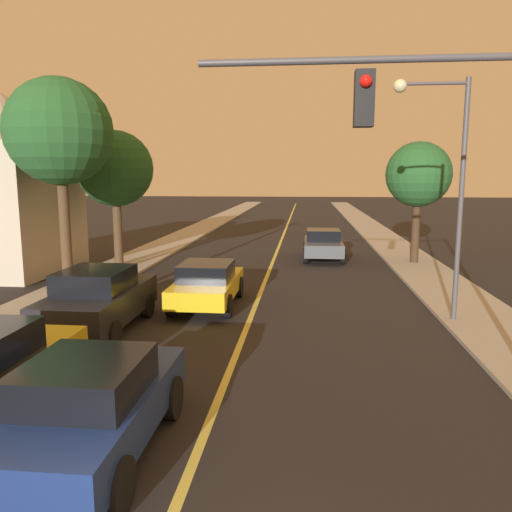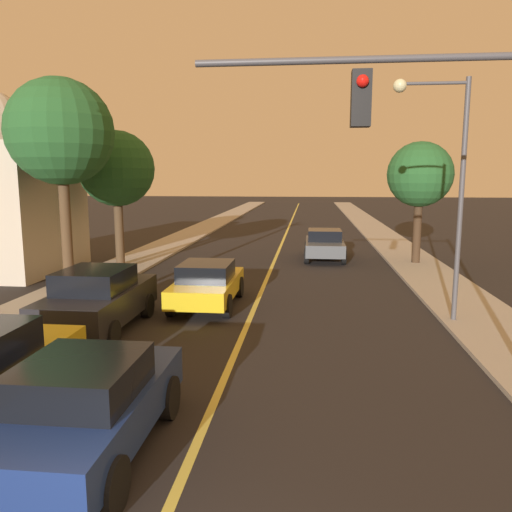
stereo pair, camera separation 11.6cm
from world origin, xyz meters
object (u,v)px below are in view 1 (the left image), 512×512
Objects in this scene: car_near_lane_second at (207,283)px; car_far_oncoming at (323,244)px; car_near_lane_front at (90,406)px; traffic_signal_mast at (477,162)px; tree_right_near at (418,175)px; streetlamp_right at (444,166)px; tree_left_far at (59,133)px; tree_left_near at (115,169)px; car_outer_lane_second at (99,299)px.

car_near_lane_second is 10.36m from car_far_oncoming.
car_near_lane_second is (0.00, 8.74, -0.05)m from car_near_lane_front.
car_near_lane_second is 0.67× the size of traffic_signal_mast.
traffic_signal_mast is at bearing 18.86° from car_near_lane_front.
traffic_signal_mast is 1.11× the size of tree_right_near.
car_far_oncoming is 0.62× the size of streetlamp_right.
car_far_oncoming is 0.55× the size of tree_left_far.
tree_left_near is at bearing 109.55° from car_near_lane_front.
streetlamp_right is 0.88× the size of tree_left_far.
car_near_lane_front is 0.98× the size of car_far_oncoming.
car_far_oncoming is 0.66× the size of traffic_signal_mast.
car_far_oncoming is at bearing 62.76° from car_outer_lane_second.
tree_left_near is (-11.26, 13.18, 0.07)m from traffic_signal_mast.
car_outer_lane_second is at bearing -169.54° from streetlamp_right.
tree_right_near is at bearing 166.32° from car_far_oncoming.
tree_left_near is (-5.39, 6.44, 3.69)m from car_near_lane_second.
traffic_signal_mast is at bearing -49.50° from tree_left_near.
traffic_signal_mast is at bearing 96.61° from car_far_oncoming.
car_outer_lane_second is 9.79m from traffic_signal_mast.
tree_left_near is at bearing 130.50° from traffic_signal_mast.
traffic_signal_mast is (1.89, -16.30, 3.58)m from car_far_oncoming.
streetlamp_right is (6.83, 7.62, 3.62)m from car_near_lane_front.
traffic_signal_mast is at bearing -99.68° from streetlamp_right.
streetlamp_right is 13.03m from tree_left_far.
traffic_signal_mast is at bearing -48.96° from car_near_lane_second.
tree_right_near reaches higher than car_near_lane_front.
tree_left_near is at bearing 148.24° from streetlamp_right.
tree_left_near reaches higher than car_near_lane_second.
car_outer_lane_second is 13.93m from car_far_oncoming.
car_near_lane_second is 0.96× the size of car_outer_lane_second.
tree_left_near is at bearing 85.62° from tree_left_far.
car_near_lane_front is 13.24m from tree_left_far.
traffic_signal_mast is 0.94× the size of streetlamp_right.
tree_left_far is at bearing 117.71° from car_near_lane_front.
tree_right_near reaches higher than car_far_oncoming.
tree_left_near is (-12.22, 7.57, 0.02)m from streetlamp_right.
car_near_lane_second is at bearing 90.00° from car_near_lane_front.
traffic_signal_mast reaches higher than car_far_oncoming.
streetlamp_right reaches higher than traffic_signal_mast.
tree_left_far is (-0.33, -4.29, 1.23)m from tree_left_near.
car_near_lane_front is at bearing -161.14° from traffic_signal_mast.
car_far_oncoming is at bearing 67.41° from car_near_lane_second.
car_outer_lane_second is 0.58× the size of tree_left_far.
car_near_lane_front is at bearing -131.84° from streetlamp_right.
car_far_oncoming reaches higher than car_near_lane_second.
tree_left_near is (-5.39, 15.19, 3.64)m from car_near_lane_front.
car_near_lane_front is at bearing -115.46° from tree_right_near.
tree_left_near reaches higher than car_near_lane_front.
car_near_lane_second is at bearing 131.04° from traffic_signal_mast.
car_near_lane_front is 0.65× the size of traffic_signal_mast.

